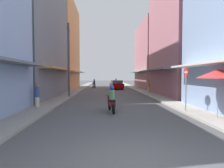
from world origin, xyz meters
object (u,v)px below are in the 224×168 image
object	(u,v)px
motorbike_silver	(94,84)
utility_pole	(69,60)
motorbike_white	(116,82)
pedestrian_crossing	(37,96)
motorbike_maroon	(111,100)
motorbike_green	(116,83)
parked_car	(117,85)
pedestrian_foreground	(149,87)
vendor_umbrella	(218,74)
street_sign_no_entry	(186,83)

from	to	relation	value
motorbike_silver	utility_pole	distance (m)	14.87
motorbike_silver	motorbike_white	distance (m)	11.41
motorbike_silver	pedestrian_crossing	world-z (taller)	pedestrian_crossing
motorbike_maroon	motorbike_green	world-z (taller)	same
parked_car	pedestrian_foreground	distance (m)	8.34
pedestrian_foreground	utility_pole	world-z (taller)	utility_pole
motorbike_green	parked_car	size ratio (longest dim) A/B	0.43
motorbike_white	pedestrian_foreground	distance (m)	21.35
parked_car	pedestrian_foreground	world-z (taller)	pedestrian_foreground
pedestrian_foreground	utility_pole	size ratio (longest dim) A/B	0.23
motorbike_silver	vendor_umbrella	xyz separation A→B (m)	(7.23, -24.34, 1.55)
motorbike_maroon	motorbike_white	world-z (taller)	same
motorbike_maroon	vendor_umbrella	xyz separation A→B (m)	(5.02, -2.24, 1.55)
pedestrian_foreground	motorbike_green	bearing A→B (deg)	103.03
parked_car	vendor_umbrella	world-z (taller)	vendor_umbrella
motorbike_maroon	pedestrian_crossing	distance (m)	4.99
pedestrian_crossing	pedestrian_foreground	bearing A→B (deg)	45.62
vendor_umbrella	pedestrian_foreground	bearing A→B (deg)	90.09
motorbike_green	utility_pole	xyz separation A→B (m)	(-5.78, -17.23, 3.04)
motorbike_white	pedestrian_foreground	size ratio (longest dim) A/B	1.08
vendor_umbrella	utility_pole	bearing A→B (deg)	132.08
parked_car	utility_pole	distance (m)	12.96
utility_pole	pedestrian_crossing	bearing A→B (deg)	-98.10
motorbike_white	street_sign_no_entry	size ratio (longest dim) A/B	0.68
pedestrian_foreground	pedestrian_crossing	bearing A→B (deg)	-134.38
motorbike_silver	parked_car	xyz separation A→B (m)	(3.81, -3.12, 0.04)
motorbike_silver	street_sign_no_entry	bearing A→B (deg)	-74.17
motorbike_maroon	motorbike_silver	world-z (taller)	same
motorbike_green	motorbike_white	world-z (taller)	same
motorbike_silver	motorbike_maroon	bearing A→B (deg)	-84.30
motorbike_white	vendor_umbrella	xyz separation A→B (m)	(2.67, -34.80, 1.55)
motorbike_green	utility_pole	bearing A→B (deg)	-108.54
motorbike_white	street_sign_no_entry	xyz separation A→B (m)	(1.87, -33.11, 1.01)
pedestrian_foreground	utility_pole	distance (m)	10.08
pedestrian_crossing	street_sign_no_entry	xyz separation A→B (m)	(9.02, -1.92, 0.89)
motorbike_silver	pedestrian_crossing	xyz separation A→B (m)	(-2.59, -20.74, 0.13)
pedestrian_foreground	vendor_umbrella	size ratio (longest dim) A/B	0.67
street_sign_no_entry	vendor_umbrella	bearing A→B (deg)	-64.52
motorbike_green	motorbike_silver	xyz separation A→B (m)	(-4.08, -2.77, 0.00)
motorbike_green	utility_pole	size ratio (longest dim) A/B	0.25
motorbike_green	pedestrian_crossing	bearing A→B (deg)	-105.84
pedestrian_foreground	vendor_umbrella	xyz separation A→B (m)	(0.02, -13.61, 1.41)
motorbike_silver	street_sign_no_entry	distance (m)	23.57
utility_pole	motorbike_maroon	bearing A→B (deg)	-62.94
pedestrian_crossing	vendor_umbrella	bearing A→B (deg)	-20.13
parked_car	pedestrian_foreground	xyz separation A→B (m)	(3.40, -7.61, 0.10)
pedestrian_foreground	street_sign_no_entry	xyz separation A→B (m)	(-0.78, -11.93, 0.88)
motorbike_green	motorbike_white	size ratio (longest dim) A/B	1.00
motorbike_green	pedestrian_crossing	size ratio (longest dim) A/B	1.09
motorbike_green	pedestrian_foreground	size ratio (longest dim) A/B	1.08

